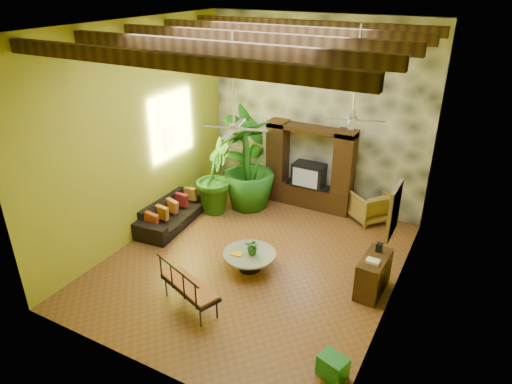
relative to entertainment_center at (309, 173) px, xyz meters
The scene contains 23 objects.
ground 3.28m from the entertainment_center, 90.00° to the right, with size 7.00×7.00×0.00m, color brown.
ceiling 5.11m from the entertainment_center, 90.00° to the right, with size 6.00×7.00×0.02m, color silver.
back_wall 1.58m from the entertainment_center, 90.00° to the left, with size 6.00×0.02×5.00m, color #A4AC27.
left_wall 4.60m from the entertainment_center, 133.73° to the right, with size 0.02×7.00×5.00m, color #A4AC27.
right_wall 4.60m from the entertainment_center, 46.27° to the right, with size 0.02×7.00×5.00m, color #A4AC27.
stone_accent_wall 1.56m from the entertainment_center, 90.00° to the left, with size 5.98×0.10×4.98m, color #3E4147.
ceiling_beams 4.94m from the entertainment_center, 90.00° to the right, with size 5.95×5.36×0.22m.
entertainment_center is the anchor object (origin of this frame).
ceiling_fan_front 4.30m from the entertainment_center, 93.24° to the right, with size 1.28×1.28×1.86m.
ceiling_fan_back 3.50m from the entertainment_center, 50.43° to the right, with size 1.28×1.28×1.86m.
wall_art_mask 3.82m from the entertainment_center, 144.18° to the right, with size 0.06×0.32×0.55m, color gold.
wall_art_painting 4.95m from the entertainment_center, 51.61° to the right, with size 0.06×0.70×0.90m, color navy.
sofa 3.77m from the entertainment_center, 135.41° to the right, with size 2.26×0.89×0.66m, color black.
wicker_armchair 1.81m from the entertainment_center, ahead, with size 0.84×0.87×0.79m, color brown.
tall_plant_a 1.96m from the entertainment_center, behind, with size 1.36×0.92×2.58m, color #1C641A.
tall_plant_b 2.55m from the entertainment_center, 145.53° to the right, with size 1.12×0.91×2.04m, color #27681B.
tall_plant_c 1.66m from the entertainment_center, 149.07° to the right, with size 1.39×1.39×2.49m, color #1F5F19.
coffee_table 3.51m from the entertainment_center, 89.04° to the right, with size 1.14×1.14×0.40m.
centerpiece_plant 3.46m from the entertainment_center, 87.61° to the right, with size 0.32×0.28×0.36m, color #205817.
yellow_tray 3.65m from the entertainment_center, 92.66° to the right, with size 0.25×0.18×0.03m, color yellow.
iron_bench 5.18m from the entertainment_center, 93.66° to the right, with size 1.46×0.97×0.57m.
side_console 3.98m from the entertainment_center, 48.42° to the right, with size 0.45×1.01×0.81m, color #3A2112.
green_bin 6.05m from the entertainment_center, 63.80° to the right, with size 0.44×0.33×0.38m, color #1C6B30.
Camera 1 is at (4.09, -7.52, 5.83)m, focal length 32.00 mm.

